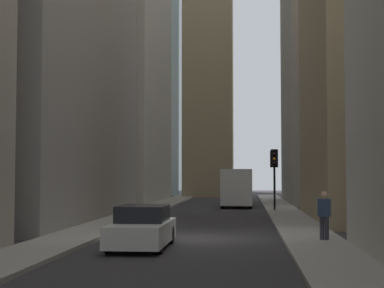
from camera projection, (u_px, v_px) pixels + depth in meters
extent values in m
plane|color=#302D30|center=(192.00, 238.00, 22.60)|extent=(135.00, 135.00, 0.00)
cube|color=gray|center=(79.00, 235.00, 23.01)|extent=(90.00, 2.20, 0.14)
cube|color=gray|center=(310.00, 237.00, 22.19)|extent=(90.00, 2.20, 0.14)
cube|color=gray|center=(343.00, 52.00, 50.87)|extent=(13.99, 10.00, 26.31)
cube|color=#A8A091|center=(106.00, 29.00, 53.46)|extent=(16.14, 10.00, 31.49)
cube|color=#9E8966|center=(208.00, 90.00, 64.43)|extent=(5.36, 5.36, 23.55)
cube|color=silver|center=(237.00, 187.00, 43.29)|extent=(4.60, 2.25, 2.60)
cube|color=#38383D|center=(237.00, 190.00, 46.45)|extent=(1.90, 2.25, 1.90)
cube|color=black|center=(237.00, 183.00, 46.48)|extent=(1.92, 2.09, 0.64)
cylinder|color=black|center=(250.00, 200.00, 46.32)|extent=(0.88, 0.28, 0.88)
cylinder|color=black|center=(225.00, 200.00, 46.50)|extent=(0.88, 0.28, 0.88)
cylinder|color=black|center=(250.00, 203.00, 41.75)|extent=(0.88, 0.28, 0.88)
cylinder|color=black|center=(223.00, 203.00, 41.93)|extent=(0.88, 0.28, 0.88)
cube|color=silver|center=(142.00, 232.00, 19.51)|extent=(4.30, 1.78, 0.70)
cube|color=black|center=(143.00, 213.00, 19.74)|extent=(2.10, 1.58, 0.54)
cylinder|color=black|center=(159.00, 244.00, 18.09)|extent=(0.64, 0.22, 0.64)
cylinder|color=black|center=(110.00, 243.00, 18.23)|extent=(0.64, 0.22, 0.64)
cylinder|color=black|center=(170.00, 235.00, 20.77)|extent=(0.64, 0.22, 0.64)
cylinder|color=black|center=(127.00, 234.00, 20.92)|extent=(0.64, 0.22, 0.64)
cylinder|color=black|center=(275.00, 185.00, 41.89)|extent=(0.12, 0.12, 3.14)
cube|color=black|center=(275.00, 157.00, 41.99)|extent=(0.28, 0.32, 0.90)
cube|color=black|center=(274.00, 157.00, 42.15)|extent=(0.03, 0.52, 1.10)
sphere|color=black|center=(275.00, 153.00, 41.85)|extent=(0.20, 0.20, 0.20)
sphere|color=black|center=(275.00, 157.00, 41.83)|extent=(0.20, 0.20, 0.20)
sphere|color=green|center=(275.00, 161.00, 41.82)|extent=(0.20, 0.20, 0.20)
cylinder|color=black|center=(274.00, 188.00, 38.06)|extent=(0.12, 0.12, 2.88)
cube|color=black|center=(274.00, 159.00, 38.16)|extent=(0.28, 0.32, 0.90)
cube|color=black|center=(274.00, 159.00, 38.31)|extent=(0.03, 0.52, 1.10)
sphere|color=black|center=(274.00, 154.00, 38.02)|extent=(0.20, 0.20, 0.20)
sphere|color=orange|center=(274.00, 159.00, 38.00)|extent=(0.20, 0.20, 0.20)
sphere|color=black|center=(274.00, 163.00, 37.99)|extent=(0.20, 0.20, 0.20)
cylinder|color=#33333D|center=(327.00, 228.00, 20.78)|extent=(0.16, 0.16, 0.83)
cylinder|color=#33333D|center=(322.00, 228.00, 20.79)|extent=(0.16, 0.16, 0.83)
cube|color=navy|center=(324.00, 208.00, 20.82)|extent=(0.26, 0.44, 0.63)
sphere|color=tan|center=(324.00, 195.00, 20.85)|extent=(0.22, 0.22, 0.22)
cylinder|color=#236033|center=(131.00, 220.00, 28.77)|extent=(0.07, 0.07, 0.20)
cylinder|color=#236033|center=(131.00, 217.00, 28.78)|extent=(0.03, 0.03, 0.07)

